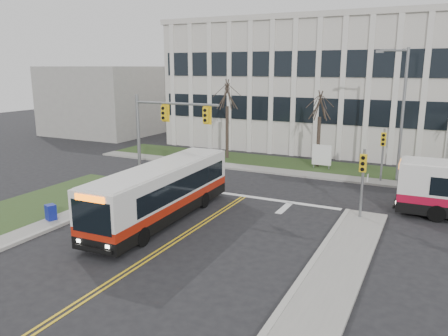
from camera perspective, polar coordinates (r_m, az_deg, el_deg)
ground at (r=20.66m, az=-6.53°, el=-9.55°), size 120.00×120.00×0.00m
sidewalk_cross at (r=32.59m, az=15.84°, el=-1.39°), size 44.00×1.60×0.14m
building_lawn at (r=35.28m, az=16.70°, el=-0.38°), size 44.00×5.00×0.12m
office_building at (r=46.33m, az=19.79°, el=9.92°), size 40.00×16.00×12.00m
building_annex at (r=55.73m, az=-14.84°, el=8.58°), size 12.00×12.00×8.00m
mast_arm_signal at (r=28.40m, az=-8.51°, el=5.51°), size 6.11×0.38×6.20m
signal_pole_near at (r=23.72m, az=17.66°, el=-0.76°), size 0.34×0.39×3.80m
signal_pole_far at (r=31.99m, az=20.05°, el=2.51°), size 0.34×0.39×3.80m
streetlight at (r=32.37m, az=22.06°, el=7.28°), size 2.15×0.25×9.20m
directory_sign at (r=35.05m, az=12.65°, el=1.63°), size 1.50×0.12×2.00m
tree_left at (r=37.82m, az=0.42°, el=9.40°), size 1.80×1.80×7.70m
tree_mid at (r=35.32m, az=12.43°, el=7.82°), size 1.80×1.80×6.82m
bus_main at (r=23.15m, az=-8.08°, el=-3.30°), size 2.70×10.90×2.89m
newspaper_box_blue at (r=24.54m, az=-21.67°, el=-5.54°), size 0.63×0.60×0.95m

